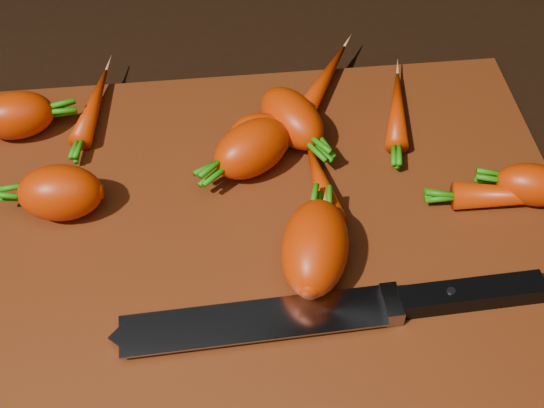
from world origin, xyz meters
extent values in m
cube|color=black|center=(0.00, 0.00, -0.01)|extent=(2.00, 2.00, 0.01)
cube|color=maroon|center=(0.00, 0.00, 0.01)|extent=(0.50, 0.40, 0.01)
ellipsoid|color=red|center=(-0.22, 0.14, 0.03)|extent=(0.07, 0.05, 0.04)
ellipsoid|color=red|center=(-0.17, 0.04, 0.04)|extent=(0.07, 0.05, 0.05)
ellipsoid|color=red|center=(0.03, 0.11, 0.03)|extent=(0.07, 0.09, 0.04)
ellipsoid|color=red|center=(0.03, -0.04, 0.04)|extent=(0.07, 0.10, 0.05)
ellipsoid|color=red|center=(-0.01, 0.07, 0.04)|extent=(0.09, 0.08, 0.05)
ellipsoid|color=red|center=(0.00, 0.10, 0.03)|extent=(0.06, 0.05, 0.04)
ellipsoid|color=red|center=(0.22, 0.01, 0.03)|extent=(0.07, 0.05, 0.04)
ellipsoid|color=red|center=(0.13, 0.12, 0.02)|extent=(0.04, 0.10, 0.02)
ellipsoid|color=red|center=(0.22, 0.00, 0.02)|extent=(0.14, 0.04, 0.02)
ellipsoid|color=red|center=(0.04, 0.03, 0.02)|extent=(0.03, 0.09, 0.02)
ellipsoid|color=red|center=(0.06, 0.16, 0.02)|extent=(0.09, 0.13, 0.02)
ellipsoid|color=red|center=(-0.15, 0.16, 0.02)|extent=(0.04, 0.10, 0.02)
cube|color=gray|center=(-0.12, -0.10, 0.02)|extent=(0.20, 0.04, 0.00)
cube|color=gray|center=(-0.02, -0.09, 0.02)|extent=(0.01, 0.03, 0.01)
cube|color=black|center=(0.04, -0.09, 0.02)|extent=(0.11, 0.02, 0.02)
cylinder|color=#B2B2B7|center=(0.03, -0.09, 0.03)|extent=(0.01, 0.01, 0.00)
camera|label=1|loc=(-0.04, -0.40, 0.50)|focal=50.00mm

